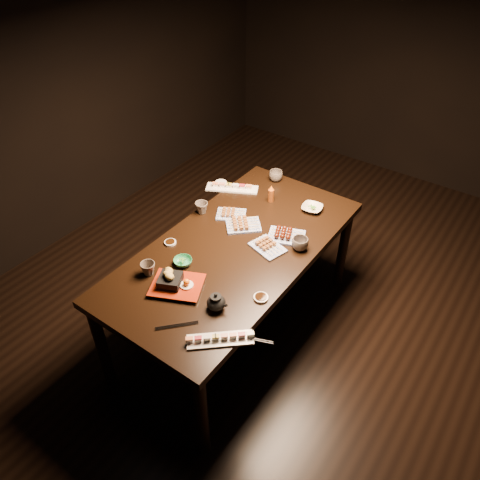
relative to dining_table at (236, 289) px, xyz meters
name	(u,v)px	position (x,y,z in m)	size (l,w,h in m)	color
ground	(271,311)	(0.13, 0.27, -0.38)	(5.00, 5.00, 0.00)	black
dining_table	(236,289)	(0.00, 0.00, 0.00)	(0.90, 1.80, 0.75)	black
sushi_platter_near	(220,338)	(0.37, -0.64, 0.40)	(0.33, 0.09, 0.04)	white
sushi_platter_far	(232,186)	(-0.41, 0.52, 0.40)	(0.38, 0.10, 0.05)	white
yakitori_plate_center	(243,223)	(-0.08, 0.20, 0.40)	(0.22, 0.16, 0.06)	#828EB6
yakitori_plate_right	(268,245)	(0.17, 0.10, 0.40)	(0.21, 0.15, 0.05)	#828EB6
yakitori_plate_left	(231,212)	(-0.22, 0.25, 0.40)	(0.20, 0.14, 0.05)	#828EB6
tsukune_plate	(287,234)	(0.21, 0.27, 0.40)	(0.23, 0.17, 0.06)	#828EB6
edamame_bowl_green	(183,262)	(-0.16, -0.31, 0.39)	(0.11, 0.11, 0.03)	#30935C
edamame_bowl_cream	(312,208)	(0.20, 0.62, 0.39)	(0.14, 0.14, 0.03)	beige
tempura_tray	(177,281)	(-0.06, -0.48, 0.43)	(0.28, 0.23, 0.10)	black
teacup_near_left	(148,269)	(-0.26, -0.49, 0.42)	(0.09, 0.09, 0.08)	brown
teacup_mid_right	(300,244)	(0.34, 0.21, 0.42)	(0.10, 0.10, 0.08)	brown
teacup_far_left	(202,208)	(-0.40, 0.16, 0.42)	(0.09, 0.09, 0.08)	brown
teacup_far_right	(276,176)	(-0.21, 0.81, 0.41)	(0.10, 0.10, 0.08)	brown
teapot	(216,301)	(0.22, -0.48, 0.43)	(0.12, 0.12, 0.10)	black
condiment_bottle	(271,193)	(-0.09, 0.55, 0.44)	(0.04, 0.04, 0.13)	brown
sauce_dish_west	(170,243)	(-0.35, -0.21, 0.38)	(0.07, 0.07, 0.01)	white
sauce_dish_east	(292,239)	(0.25, 0.26, 0.38)	(0.07, 0.07, 0.01)	white
sauce_dish_se	(261,298)	(0.38, -0.28, 0.38)	(0.08, 0.08, 0.01)	white
sauce_dish_nw	(221,183)	(-0.52, 0.53, 0.38)	(0.09, 0.09, 0.02)	white
chopsticks_near	(177,325)	(0.13, -0.70, 0.38)	(0.22, 0.02, 0.01)	black
chopsticks_se	(254,339)	(0.51, -0.54, 0.38)	(0.20, 0.02, 0.01)	black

